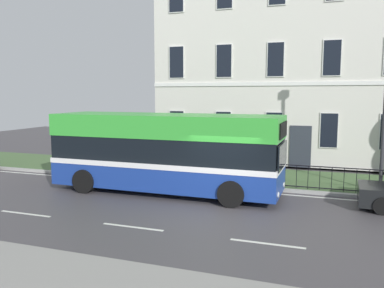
% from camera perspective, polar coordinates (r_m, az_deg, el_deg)
% --- Properties ---
extents(ground_plane, '(60.00, 56.00, 0.18)m').
position_cam_1_polar(ground_plane, '(13.81, 4.10, -9.52)').
color(ground_plane, '#454145').
extents(georgian_townhouse, '(17.02, 8.22, 13.78)m').
position_cam_1_polar(georgian_townhouse, '(25.56, 16.47, 13.84)').
color(georgian_townhouse, silver).
rests_on(georgian_townhouse, ground_plane).
extents(iron_verge_railing, '(18.64, 0.04, 0.97)m').
position_cam_1_polar(iron_verge_railing, '(16.77, 14.05, -4.46)').
color(iron_verge_railing, black).
rests_on(iron_verge_railing, ground_plane).
extents(single_decker_bus, '(9.26, 2.80, 3.15)m').
position_cam_1_polar(single_decker_bus, '(15.89, -3.80, -1.11)').
color(single_decker_bus, navy).
rests_on(single_decker_bus, ground_plane).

